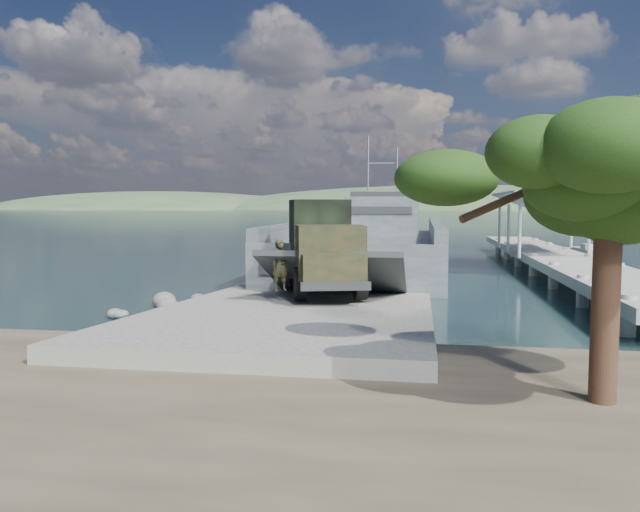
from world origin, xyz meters
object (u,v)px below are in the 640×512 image
(military_truck, at_px, (322,245))
(sailboat_far, at_px, (599,250))
(pier, at_px, (552,247))
(overhang_tree, at_px, (581,175))
(sailboat_near, at_px, (587,252))
(soldier, at_px, (281,275))
(landing_craft, at_px, (372,252))

(military_truck, bearing_deg, sailboat_far, 41.85)
(pier, xyz_separation_m, military_truck, (-12.85, -14.80, 0.94))
(pier, height_order, overhang_tree, overhang_tree)
(sailboat_near, bearing_deg, sailboat_far, 53.37)
(sailboat_far, bearing_deg, overhang_tree, -103.68)
(military_truck, relative_size, soldier, 4.47)
(sailboat_near, relative_size, sailboat_far, 0.96)
(soldier, relative_size, sailboat_near, 0.34)
(landing_craft, height_order, military_truck, landing_craft)
(sailboat_near, bearing_deg, military_truck, -126.69)
(pier, relative_size, soldier, 21.35)
(sailboat_near, bearing_deg, soldier, -125.45)
(sailboat_far, bearing_deg, landing_craft, -143.38)
(soldier, height_order, sailboat_far, sailboat_far)
(military_truck, xyz_separation_m, sailboat_far, (20.19, 31.38, -2.20))
(landing_craft, distance_m, overhang_tree, 33.18)
(sailboat_near, bearing_deg, pier, -116.09)
(military_truck, distance_m, sailboat_far, 37.38)
(pier, relative_size, overhang_tree, 6.47)
(military_truck, height_order, sailboat_near, sailboat_near)
(pier, bearing_deg, soldier, -127.72)
(pier, bearing_deg, sailboat_near, 67.84)
(sailboat_near, xyz_separation_m, overhang_tree, (-10.97, -43.26, 4.62))
(overhang_tree, bearing_deg, soldier, 128.47)
(landing_craft, bearing_deg, sailboat_far, 35.10)
(pier, height_order, military_truck, pier)
(pier, distance_m, sailboat_near, 15.29)
(landing_craft, xyz_separation_m, soldier, (-2.00, -21.18, 0.60))
(landing_craft, distance_m, sailboat_near, 20.91)
(pier, distance_m, landing_craft, 12.41)
(sailboat_far, height_order, overhang_tree, sailboat_far)
(pier, bearing_deg, landing_craft, 165.64)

